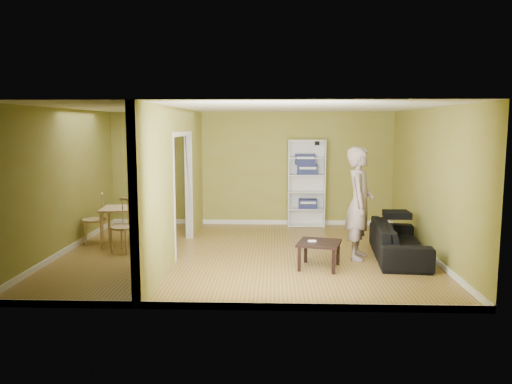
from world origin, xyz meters
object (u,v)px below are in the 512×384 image
bookshelf (306,183)px  coffee_table (319,246)px  person (360,194)px  chair_near (123,226)px  sofa (399,236)px  chair_far (144,216)px  chair_left (94,218)px  dining_table (133,211)px

bookshelf → coffee_table: size_ratio=3.04×
person → chair_near: (-4.19, 0.26, -0.65)m
sofa → chair_far: size_ratio=2.34×
chair_left → person: bearing=58.5°
bookshelf → dining_table: bookshelf is taller
person → chair_left: bearing=92.5°
bookshelf → chair_near: bookshelf is taller
sofa → chair_left: bearing=86.5°
coffee_table → dining_table: size_ratio=0.56×
person → bookshelf: size_ratio=1.15×
bookshelf → chair_left: bookshelf is taller
person → coffee_table: size_ratio=3.50×
chair_near → dining_table: bearing=108.3°
dining_table → chair_near: bearing=-89.4°
bookshelf → coffee_table: (-0.00, -3.45, -0.62)m
bookshelf → chair_left: size_ratio=2.00×
chair_far → chair_near: bearing=106.1°
chair_left → sofa: bearing=60.3°
person → bookshelf: (-0.73, 2.82, -0.15)m
bookshelf → coffee_table: bookshelf is taller
bookshelf → chair_far: size_ratio=2.23×
bookshelf → person: bearing=-75.6°
chair_near → chair_left: bearing=157.2°
sofa → chair_near: 4.91m
coffee_table → chair_left: bearing=159.8°
dining_table → sofa: bearing=-9.9°
sofa → person: 1.03m
sofa → chair_near: (-4.90, 0.21, 0.09)m
chair_left → dining_table: bearing=67.5°
bookshelf → chair_far: 3.69m
sofa → bookshelf: (-1.44, 2.77, 0.59)m
person → dining_table: size_ratio=1.97×
dining_table → chair_left: (-0.78, 0.02, -0.15)m
sofa → chair_far: 5.03m
person → chair_left: size_ratio=2.30×
dining_table → chair_far: 0.59m
coffee_table → chair_far: 3.98m
coffee_table → chair_near: bearing=165.6°
person → chair_far: (-4.12, 1.46, -0.69)m
dining_table → person: bearing=-12.3°
chair_far → coffee_table: bearing=168.2°
chair_far → dining_table: bearing=101.2°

